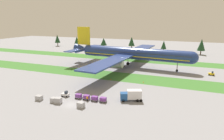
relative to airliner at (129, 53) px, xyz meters
name	(u,v)px	position (x,y,z in m)	size (l,w,h in m)	color
ground_plane	(70,105)	(-1.82, -55.18, -7.51)	(400.00, 400.00, 0.00)	gray
grass_strip_near	(112,76)	(-1.82, -20.37, -7.51)	(320.00, 14.19, 0.01)	#3D752D
grass_strip_far	(135,60)	(-1.82, 20.02, -7.51)	(320.00, 14.19, 0.01)	#3D752D
airliner	(129,53)	(0.00, 0.00, 0.00)	(69.43, 85.09, 20.99)	navy
baggage_tug	(65,94)	(-7.11, -49.96, -6.70)	(2.63, 1.37, 1.97)	silver
cargo_dolly_lead	(79,96)	(-2.09, -49.83, -6.59)	(2.24, 1.56, 1.55)	#A3A3A8
cargo_dolly_second	(86,97)	(0.81, -49.76, -6.59)	(2.24, 1.56, 1.55)	#A3A3A8
cargo_dolly_third	(95,98)	(3.71, -49.68, -6.59)	(2.24, 1.56, 1.55)	#A3A3A8
cargo_dolly_fourth	(103,99)	(6.61, -49.60, -6.59)	(2.24, 1.56, 1.55)	#A3A3A8
catering_truck	(131,95)	(14.57, -45.26, -5.56)	(7.31, 4.72, 3.58)	#1E4C8E
pushback_tractor	(212,74)	(40.79, -2.82, -6.70)	(2.68, 1.48, 1.97)	yellow
ground_crew_marshaller	(87,98)	(1.69, -50.83, -6.57)	(0.53, 0.36, 1.74)	black
uld_container_0	(39,98)	(-13.22, -55.72, -6.75)	(2.00, 1.60, 1.53)	#A3A3A8
uld_container_1	(58,100)	(-5.98, -55.50, -6.62)	(2.00, 1.60, 1.79)	#A3A3A8
uld_container_2	(54,100)	(-7.59, -55.43, -6.75)	(2.00, 1.60, 1.52)	#A3A3A8
uld_container_3	(81,105)	(2.15, -55.67, -6.68)	(2.00, 1.60, 1.66)	#A3A3A8
taxiway_marker_0	(111,79)	(-0.08, -26.68, -7.22)	(0.44, 0.44, 0.58)	orange
taxiway_marker_1	(143,82)	(13.87, -25.33, -7.23)	(0.44, 0.44, 0.57)	orange
distant_tree_line	(141,43)	(-7.28, 56.44, -0.75)	(181.90, 10.06, 11.43)	#4C3823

